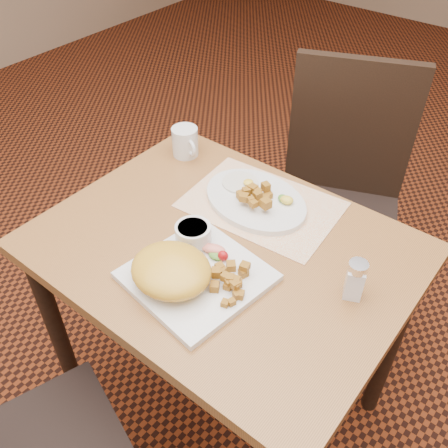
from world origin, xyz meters
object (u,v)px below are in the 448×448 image
(plate_oval, at_px, (255,200))
(coffee_mug, at_px, (185,142))
(chair_far, at_px, (340,190))
(plate_square, at_px, (197,276))
(table, at_px, (224,274))
(salt_shaker, at_px, (355,279))

(plate_oval, height_order, coffee_mug, coffee_mug)
(chair_far, distance_m, coffee_mug, 0.59)
(plate_square, bearing_deg, plate_oval, 100.45)
(chair_far, relative_size, plate_oval, 3.19)
(plate_square, height_order, coffee_mug, coffee_mug)
(coffee_mug, bearing_deg, chair_far, 48.90)
(plate_oval, bearing_deg, coffee_mug, 168.70)
(table, relative_size, chair_far, 0.93)
(coffee_mug, bearing_deg, salt_shaker, -16.14)
(plate_square, relative_size, coffee_mug, 2.62)
(salt_shaker, bearing_deg, coffee_mug, 163.86)
(table, relative_size, plate_oval, 2.96)
(salt_shaker, relative_size, coffee_mug, 0.93)
(plate_oval, bearing_deg, plate_square, -79.55)
(salt_shaker, bearing_deg, plate_square, -149.56)
(plate_square, bearing_deg, table, 100.76)
(plate_square, xyz_separation_m, salt_shaker, (0.30, 0.18, 0.04))
(salt_shaker, bearing_deg, chair_far, 117.98)
(table, xyz_separation_m, plate_oval, (-0.03, 0.18, 0.12))
(table, height_order, plate_square, plate_square)
(table, xyz_separation_m, salt_shaker, (0.33, 0.05, 0.16))
(chair_far, height_order, coffee_mug, chair_far)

